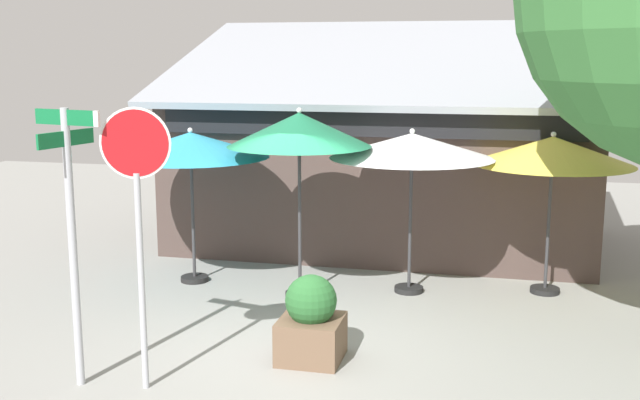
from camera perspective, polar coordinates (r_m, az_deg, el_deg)
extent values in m
cube|color=gray|center=(9.93, -2.20, -10.64)|extent=(28.00, 28.00, 0.10)
cube|color=#473833|center=(14.90, 4.86, 2.37)|extent=(7.53, 4.44, 2.83)
cube|color=#999EA8|center=(14.60, 4.90, 10.30)|extent=(8.03, 4.95, 1.61)
cube|color=black|center=(12.55, 3.38, 5.73)|extent=(6.93, 0.16, 0.44)
cylinder|color=#A8AAB2|center=(8.61, -17.83, -3.58)|extent=(0.09, 0.09, 3.03)
cube|color=#116B38|center=(8.39, -18.38, 5.83)|extent=(0.78, 0.20, 0.16)
cube|color=#116B38|center=(8.41, -18.29, 4.34)|extent=(0.20, 0.78, 0.16)
cube|color=white|center=(8.10, -16.21, 5.80)|extent=(0.07, 0.05, 0.16)
cylinder|color=#A8AAB2|center=(8.42, -13.08, -6.02)|extent=(0.07, 0.07, 2.36)
cylinder|color=white|center=(8.12, -13.53, 4.12)|extent=(0.73, 0.17, 0.74)
cylinder|color=red|center=(8.12, -13.53, 4.12)|extent=(0.68, 0.18, 0.69)
cylinder|color=black|center=(12.54, -9.26, -5.76)|extent=(0.44, 0.44, 0.08)
cylinder|color=#333335|center=(12.30, -9.40, -1.36)|extent=(0.05, 0.05, 2.05)
cone|color=#2D99BC|center=(12.11, -9.57, 4.06)|extent=(2.45, 2.45, 0.39)
sphere|color=silver|center=(12.09, -9.60, 5.12)|extent=(0.08, 0.08, 0.08)
cylinder|color=black|center=(11.60, -1.49, -6.99)|extent=(0.44, 0.44, 0.08)
cylinder|color=#333335|center=(11.31, -1.51, -1.58)|extent=(0.05, 0.05, 2.32)
cone|color=#1E724C|center=(11.10, -1.55, 5.25)|extent=(2.10, 2.10, 0.49)
sphere|color=silver|center=(11.08, -1.56, 6.66)|extent=(0.08, 0.08, 0.08)
cylinder|color=black|center=(11.92, 6.59, -6.57)|extent=(0.44, 0.44, 0.08)
cylinder|color=#333335|center=(11.66, 6.70, -1.80)|extent=(0.05, 0.05, 2.11)
cone|color=white|center=(11.46, 6.83, 4.02)|extent=(2.45, 2.45, 0.37)
sphere|color=silver|center=(11.44, 6.85, 5.09)|extent=(0.08, 0.08, 0.08)
cylinder|color=black|center=(12.28, 16.31, -6.42)|extent=(0.44, 0.44, 0.08)
cylinder|color=#333335|center=(12.03, 16.55, -2.00)|extent=(0.05, 0.05, 2.02)
cone|color=#EAD14C|center=(11.84, 16.85, 3.52)|extent=(2.37, 2.37, 0.42)
sphere|color=silver|center=(11.82, 16.91, 4.67)|extent=(0.08, 0.08, 0.08)
cube|color=brown|center=(9.25, -0.66, -10.25)|extent=(0.73, 0.73, 0.51)
sphere|color=#28602D|center=(9.09, -0.67, -7.45)|extent=(0.61, 0.61, 0.61)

